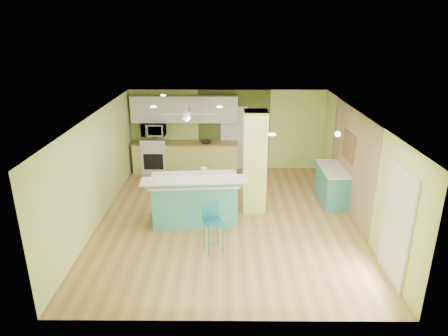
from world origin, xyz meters
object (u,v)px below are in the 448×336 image
at_px(peninsula, 195,199).
at_px(canister, 204,171).
at_px(fruit_bowl, 206,142).
at_px(side_counter, 332,185).
at_px(bar_stool, 212,219).

xyz_separation_m(peninsula, canister, (0.21, 0.27, 0.58)).
relative_size(peninsula, fruit_bowl, 6.78).
height_order(peninsula, side_counter, peninsula).
distance_m(bar_stool, fruit_bowl, 4.55).
height_order(bar_stool, canister, canister).
bearing_deg(bar_stool, fruit_bowl, 72.57).
height_order(side_counter, canister, canister).
xyz_separation_m(peninsula, bar_stool, (0.45, -1.29, 0.15)).
height_order(peninsula, bar_stool, peninsula).
bearing_deg(peninsula, canister, 47.43).
distance_m(side_counter, fruit_bowl, 3.99).
bearing_deg(fruit_bowl, bar_stool, -85.80).
bearing_deg(canister, bar_stool, -81.13).
relative_size(peninsula, side_counter, 1.63).
bearing_deg(side_counter, bar_stool, -141.15).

